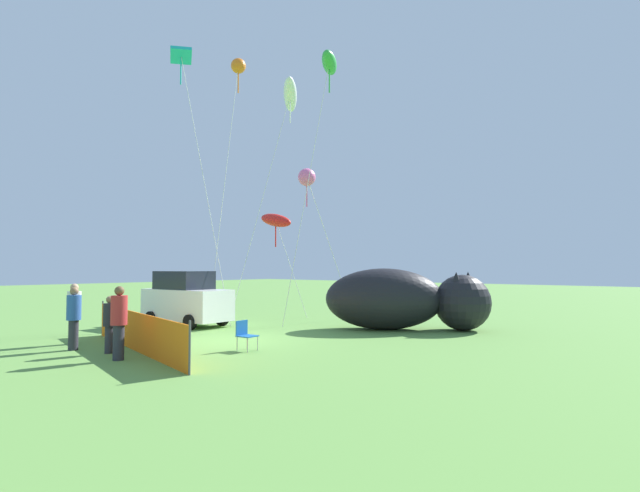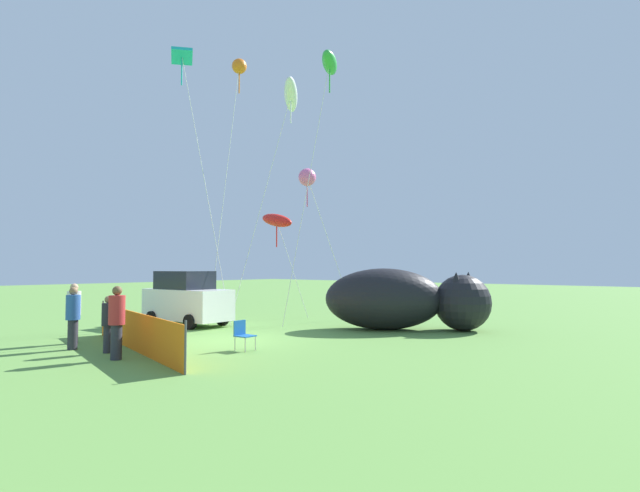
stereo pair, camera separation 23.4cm
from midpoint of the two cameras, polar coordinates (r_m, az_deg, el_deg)
ground_plane at (r=16.83m, az=-10.43°, el=-10.59°), size 120.00×120.00×0.00m
parked_car at (r=21.43m, az=-14.67°, el=-5.89°), size 4.00×2.10×2.23m
folding_chair at (r=14.76m, az=-8.36°, el=-9.80°), size 0.52×0.52×0.86m
inflatable_cat at (r=19.48m, az=9.81°, el=-6.27°), size 6.05×4.93×2.35m
safety_fence at (r=15.50m, az=-20.00°, el=-9.14°), size 7.85×1.94×1.21m
spectator_in_blue_shirt at (r=14.09m, az=-21.77°, el=-7.80°), size 0.42×0.42×1.91m
spectator_in_grey_shirt at (r=15.31m, az=-22.66°, el=-7.99°), size 0.35×0.35×1.59m
spectator_in_black_shirt at (r=16.31m, az=-26.02°, el=-7.14°), size 0.40×0.40×1.82m
spectator_in_white_shirt at (r=17.57m, az=-25.98°, el=-6.67°), size 0.41×0.41×1.88m
kite_green_fish at (r=22.75m, az=1.39°, el=20.07°), size 1.72×2.83×11.62m
kite_orange_flower at (r=25.39m, az=-8.96°, el=19.39°), size 1.41×2.79×12.31m
kite_pink_octopus at (r=21.98m, az=-1.14°, el=7.78°), size 1.14×2.89×6.72m
kite_red_lizard at (r=24.30m, az=-4.68°, el=2.91°), size 2.51×1.08×5.17m
kite_teal_diamond at (r=24.16m, az=-15.10°, el=19.57°), size 3.28×1.35×11.99m
kite_white_ghost at (r=23.90m, az=-3.08°, el=16.77°), size 2.75×3.41×10.97m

